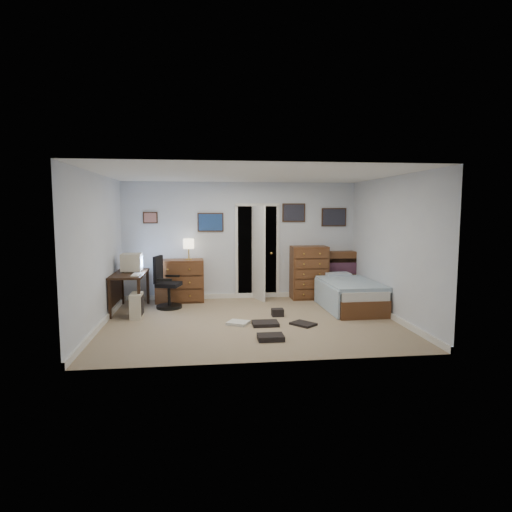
{
  "coord_description": "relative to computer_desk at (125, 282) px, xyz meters",
  "views": [
    {
      "loc": [
        -0.78,
        -7.17,
        1.92
      ],
      "look_at": [
        0.12,
        0.3,
        1.1
      ],
      "focal_mm": 30.0,
      "sensor_mm": 36.0,
      "label": 1
    }
  ],
  "objects": [
    {
      "name": "floor_clutter",
      "position": [
        2.55,
        -1.46,
        -0.53
      ],
      "size": [
        1.53,
        1.61,
        0.13
      ],
      "rotation": [
        0.0,
        0.0,
        0.15
      ],
      "color": "black",
      "rests_on": "floor"
    },
    {
      "name": "table_lamp",
      "position": [
        1.18,
        0.72,
        0.64
      ],
      "size": [
        0.23,
        0.23,
        0.43
      ],
      "rotation": [
        0.0,
        0.0,
        0.03
      ],
      "color": "gold",
      "rests_on": "low_dresser"
    },
    {
      "name": "doorway",
      "position": [
        2.63,
        1.22,
        0.44
      ],
      "size": [
        0.96,
        1.12,
        2.05
      ],
      "color": "black",
      "rests_on": "floor"
    },
    {
      "name": "pc_tower",
      "position": [
        0.29,
        -0.55,
        -0.34
      ],
      "size": [
        0.2,
        0.41,
        0.44
      ],
      "rotation": [
        0.0,
        0.0,
        -0.0
      ],
      "color": "beige",
      "rests_on": "floor"
    },
    {
      "name": "office_chair",
      "position": [
        0.75,
        0.14,
        -0.17
      ],
      "size": [
        0.61,
        0.61,
        1.03
      ],
      "rotation": [
        0.0,
        0.0,
        -0.27
      ],
      "color": "black",
      "rests_on": "floor"
    },
    {
      "name": "computer_desk",
      "position": [
        0.0,
        0.0,
        0.0
      ],
      "size": [
        0.59,
        1.27,
        0.73
      ],
      "rotation": [
        0.0,
        0.0,
        -0.0
      ],
      "color": "black",
      "rests_on": "floor"
    },
    {
      "name": "media_stack",
      "position": [
        -0.03,
        1.06,
        -0.15
      ],
      "size": [
        0.17,
        0.17,
        0.83
      ],
      "primitive_type": "cube",
      "rotation": [
        0.0,
        0.0,
        0.03
      ],
      "color": "maroon",
      "rests_on": "floor"
    },
    {
      "name": "wall_posters",
      "position": [
        2.86,
        0.92,
        1.19
      ],
      "size": [
        4.38,
        0.04,
        0.6
      ],
      "color": "#331E11",
      "rests_on": "floor"
    },
    {
      "name": "tall_dresser",
      "position": [
        3.74,
        0.7,
        0.01
      ],
      "size": [
        0.77,
        0.46,
        1.14
      ],
      "primitive_type": "cube",
      "rotation": [
        0.0,
        0.0,
        0.0
      ],
      "color": "brown",
      "rests_on": "floor"
    },
    {
      "name": "floor",
      "position": [
        2.29,
        -1.05,
        -0.57
      ],
      "size": [
        5.0,
        4.0,
        0.02
      ],
      "primitive_type": "cube",
      "color": "tan",
      "rests_on": "ground"
    },
    {
      "name": "low_dresser",
      "position": [
        0.98,
        0.72,
        -0.12
      ],
      "size": [
        1.01,
        0.53,
        0.88
      ],
      "primitive_type": "cube",
      "rotation": [
        0.0,
        0.0,
        0.03
      ],
      "color": "brown",
      "rests_on": "floor"
    },
    {
      "name": "crt_monitor",
      "position": [
        0.11,
        0.15,
        0.35
      ],
      "size": [
        0.38,
        0.35,
        0.35
      ],
      "rotation": [
        0.0,
        0.0,
        -0.0
      ],
      "color": "beige",
      "rests_on": "computer_desk"
    },
    {
      "name": "bed",
      "position": [
        4.27,
        -0.3,
        -0.28
      ],
      "size": [
        1.0,
        1.83,
        0.6
      ],
      "rotation": [
        0.0,
        0.0,
        0.01
      ],
      "color": "brown",
      "rests_on": "floor"
    },
    {
      "name": "keyboard",
      "position": [
        0.27,
        -0.35,
        0.18
      ],
      "size": [
        0.15,
        0.39,
        0.02
      ],
      "primitive_type": "cube",
      "rotation": [
        0.0,
        0.0,
        -0.0
      ],
      "color": "beige",
      "rests_on": "computer_desk"
    },
    {
      "name": "headboard_bookcase",
      "position": [
        4.52,
        0.81,
        -0.03
      ],
      "size": [
        1.13,
        0.32,
        1.01
      ],
      "rotation": [
        0.0,
        0.0,
        -0.03
      ],
      "color": "brown",
      "rests_on": "floor"
    }
  ]
}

